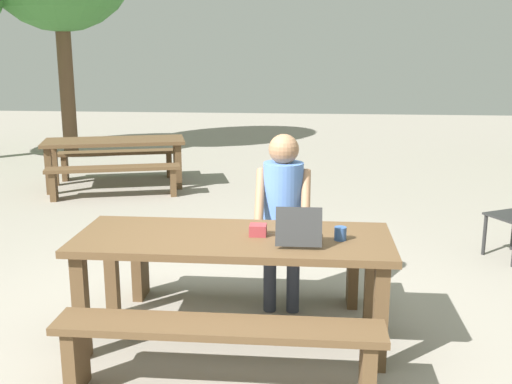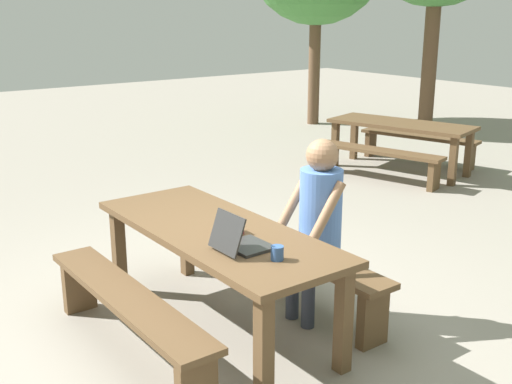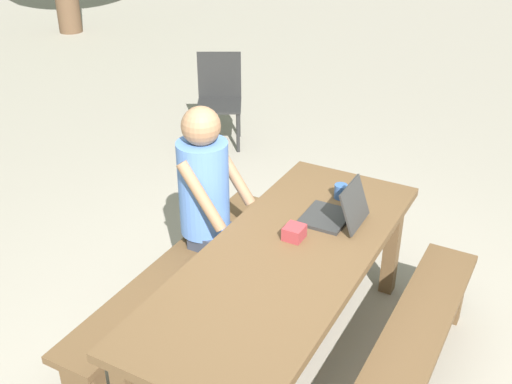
{
  "view_description": "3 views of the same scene",
  "coord_description": "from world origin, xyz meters",
  "px_view_note": "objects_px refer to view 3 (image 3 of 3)",
  "views": [
    {
      "loc": [
        0.51,
        -3.94,
        2.02
      ],
      "look_at": [
        0.13,
        0.25,
        1.02
      ],
      "focal_mm": 43.02,
      "sensor_mm": 36.0,
      "label": 1
    },
    {
      "loc": [
        3.53,
        -2.28,
        2.26
      ],
      "look_at": [
        0.13,
        0.25,
        1.02
      ],
      "focal_mm": 44.31,
      "sensor_mm": 36.0,
      "label": 2
    },
    {
      "loc": [
        -2.46,
        -1.16,
        2.64
      ],
      "look_at": [
        0.13,
        0.25,
        1.02
      ],
      "focal_mm": 43.45,
      "sensor_mm": 36.0,
      "label": 3
    }
  ],
  "objects_px": {
    "small_pouch": "(294,232)",
    "laptop": "(337,212)",
    "person_seated": "(208,194)",
    "picnic_table_front": "(285,271)",
    "plastic_chair": "(219,97)",
    "coffee_mug": "(341,191)"
  },
  "relations": [
    {
      "from": "laptop",
      "to": "person_seated",
      "type": "height_order",
      "value": "person_seated"
    },
    {
      "from": "laptop",
      "to": "person_seated",
      "type": "distance_m",
      "value": 0.8
    },
    {
      "from": "small_pouch",
      "to": "plastic_chair",
      "type": "xyz_separation_m",
      "value": [
        2.41,
        1.98,
        -0.33
      ]
    },
    {
      "from": "small_pouch",
      "to": "laptop",
      "type": "bearing_deg",
      "value": -26.6
    },
    {
      "from": "picnic_table_front",
      "to": "coffee_mug",
      "type": "xyz_separation_m",
      "value": [
        0.72,
        -0.02,
        0.15
      ]
    },
    {
      "from": "coffee_mug",
      "to": "person_seated",
      "type": "relative_size",
      "value": 0.07
    },
    {
      "from": "laptop",
      "to": "plastic_chair",
      "type": "distance_m",
      "value": 3.03
    },
    {
      "from": "laptop",
      "to": "coffee_mug",
      "type": "bearing_deg",
      "value": -163.07
    },
    {
      "from": "small_pouch",
      "to": "person_seated",
      "type": "height_order",
      "value": "person_seated"
    },
    {
      "from": "picnic_table_front",
      "to": "small_pouch",
      "type": "distance_m",
      "value": 0.22
    },
    {
      "from": "small_pouch",
      "to": "person_seated",
      "type": "bearing_deg",
      "value": 77.87
    },
    {
      "from": "picnic_table_front",
      "to": "plastic_chair",
      "type": "height_order",
      "value": "plastic_chair"
    },
    {
      "from": "laptop",
      "to": "small_pouch",
      "type": "distance_m",
      "value": 0.31
    },
    {
      "from": "picnic_table_front",
      "to": "person_seated",
      "type": "height_order",
      "value": "person_seated"
    },
    {
      "from": "picnic_table_front",
      "to": "small_pouch",
      "type": "bearing_deg",
      "value": 9.72
    },
    {
      "from": "coffee_mug",
      "to": "person_seated",
      "type": "height_order",
      "value": "person_seated"
    },
    {
      "from": "laptop",
      "to": "small_pouch",
      "type": "xyz_separation_m",
      "value": [
        -0.28,
        0.14,
        -0.02
      ]
    },
    {
      "from": "picnic_table_front",
      "to": "laptop",
      "type": "bearing_deg",
      "value": -13.97
    },
    {
      "from": "picnic_table_front",
      "to": "small_pouch",
      "type": "height_order",
      "value": "small_pouch"
    },
    {
      "from": "plastic_chair",
      "to": "picnic_table_front",
      "type": "bearing_deg",
      "value": -81.14
    },
    {
      "from": "laptop",
      "to": "coffee_mug",
      "type": "xyz_separation_m",
      "value": [
        0.27,
        0.09,
        -0.02
      ]
    },
    {
      "from": "picnic_table_front",
      "to": "coffee_mug",
      "type": "relative_size",
      "value": 23.79
    }
  ]
}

